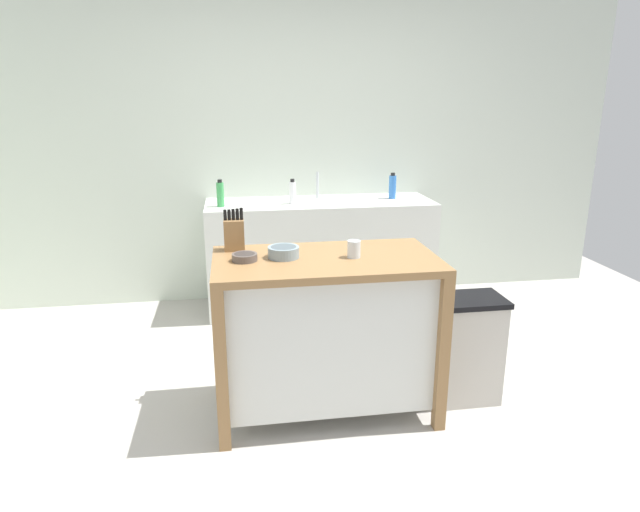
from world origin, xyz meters
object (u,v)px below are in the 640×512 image
object	(u,v)px
bottle_dish_soap	(220,194)
bottle_hand_soap	(293,192)
knife_block	(234,234)
sink_faucet	(317,185)
drinking_cup	(354,249)
bowl_ceramic_wide	(284,252)
trash_bin	(468,348)
kitchen_island	(326,326)
bowl_stoneware_deep	(245,257)
bottle_spray_cleaner	(392,187)

from	to	relation	value
bottle_dish_soap	bottle_hand_soap	xyz separation A→B (m)	(0.56, 0.03, -0.01)
knife_block	sink_faucet	world-z (taller)	knife_block
drinking_cup	sink_faucet	world-z (taller)	sink_faucet
drinking_cup	knife_block	bearing A→B (deg)	158.32
knife_block	sink_faucet	size ratio (longest dim) A/B	1.07
bowl_ceramic_wide	trash_bin	xyz separation A→B (m)	(1.06, -0.05, -0.61)
bowl_ceramic_wide	sink_faucet	xyz separation A→B (m)	(0.44, 1.70, 0.07)
trash_bin	bottle_dish_soap	bearing A→B (deg)	132.72
sink_faucet	kitchen_island	bearing A→B (deg)	-97.27
knife_block	drinking_cup	xyz separation A→B (m)	(0.62, -0.25, -0.05)
sink_faucet	bowl_stoneware_deep	bearing A→B (deg)	-110.53
bowl_stoneware_deep	drinking_cup	size ratio (longest dim) A/B	1.44
bottle_hand_soap	bottle_spray_cleaner	xyz separation A→B (m)	(0.84, 0.10, 0.01)
bowl_stoneware_deep	bottle_hand_soap	size ratio (longest dim) A/B	0.67
kitchen_island	knife_block	distance (m)	0.72
trash_bin	sink_faucet	xyz separation A→B (m)	(-0.61, 1.75, 0.69)
bowl_ceramic_wide	bottle_hand_soap	world-z (taller)	bottle_hand_soap
bottle_dish_soap	sink_faucet	bearing A→B (deg)	16.43
bowl_ceramic_wide	kitchen_island	bearing A→B (deg)	-8.63
kitchen_island	trash_bin	size ratio (longest dim) A/B	1.89
knife_block	bowl_stoneware_deep	world-z (taller)	knife_block
kitchen_island	bottle_spray_cleaner	world-z (taller)	bottle_spray_cleaner
bowl_ceramic_wide	drinking_cup	xyz separation A→B (m)	(0.37, -0.06, 0.01)
bottle_dish_soap	bottle_hand_soap	bearing A→B (deg)	2.99
bowl_ceramic_wide	bottle_spray_cleaner	xyz separation A→B (m)	(1.06, 1.60, 0.06)
kitchen_island	bottle_dish_soap	bearing A→B (deg)	110.74
knife_block	bottle_hand_soap	xyz separation A→B (m)	(0.47, 1.31, -0.00)
kitchen_island	drinking_cup	distance (m)	0.46
knife_block	trash_bin	distance (m)	1.49
knife_block	trash_bin	world-z (taller)	knife_block
knife_block	bottle_dish_soap	world-z (taller)	knife_block
bowl_ceramic_wide	bottle_spray_cleaner	world-z (taller)	bottle_spray_cleaner
kitchen_island	bowl_ceramic_wide	size ratio (longest dim) A/B	7.19
trash_bin	bowl_ceramic_wide	bearing A→B (deg)	177.20
knife_block	bowl_ceramic_wide	xyz separation A→B (m)	(0.25, -0.19, -0.06)
bowl_stoneware_deep	bottle_dish_soap	xyz separation A→B (m)	(-0.14, 1.50, 0.07)
kitchen_island	bottle_dish_soap	distance (m)	1.68
kitchen_island	bottle_hand_soap	bearing A→B (deg)	90.32
trash_bin	drinking_cup	bearing A→B (deg)	-179.70
kitchen_island	bottle_hand_soap	world-z (taller)	bottle_hand_soap
knife_block	bottle_hand_soap	world-z (taller)	knife_block
knife_block	trash_bin	xyz separation A→B (m)	(1.31, -0.24, -0.67)
trash_bin	bottle_hand_soap	bearing A→B (deg)	118.56
bottle_hand_soap	bottle_spray_cleaner	world-z (taller)	bottle_spray_cleaner
bowl_stoneware_deep	bottle_spray_cleaner	distance (m)	2.06
bowl_stoneware_deep	drinking_cup	xyz separation A→B (m)	(0.57, -0.03, 0.03)
knife_block	drinking_cup	distance (m)	0.67
sink_faucet	bottle_dish_soap	size ratio (longest dim) A/B	1.05
bowl_stoneware_deep	kitchen_island	bearing A→B (deg)	-0.89
sink_faucet	knife_block	bearing A→B (deg)	-114.75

